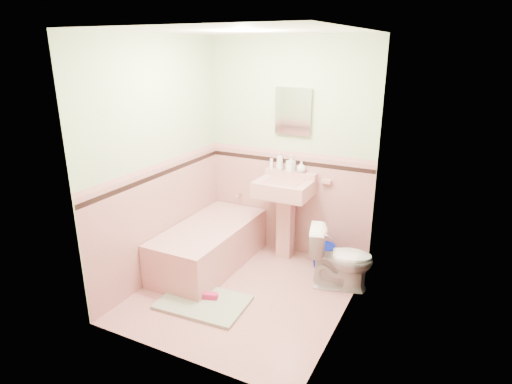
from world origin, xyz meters
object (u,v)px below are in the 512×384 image
at_px(bathtub, 210,247).
at_px(sink, 284,220).
at_px(shoe, 211,296).
at_px(soap_bottle_left, 280,161).
at_px(bucket, 323,256).
at_px(medicine_cabinet, 293,111).
at_px(soap_bottle_right, 301,167).
at_px(soap_bottle_mid, 291,163).
at_px(toilet, 341,258).

height_order(bathtub, sink, sink).
bearing_deg(shoe, soap_bottle_left, 64.71).
distance_m(soap_bottle_left, bucket, 1.19).
bearing_deg(sink, bathtub, -142.07).
height_order(medicine_cabinet, soap_bottle_right, medicine_cabinet).
bearing_deg(soap_bottle_mid, medicine_cabinet, 83.88).
relative_size(medicine_cabinet, soap_bottle_mid, 2.76).
bearing_deg(bucket, medicine_cabinet, 157.34).
bearing_deg(sink, medicine_cabinet, 90.00).
bearing_deg(soap_bottle_left, soap_bottle_mid, 0.00).
bearing_deg(toilet, bathtub, 82.73).
xyz_separation_m(medicine_cabinet, soap_bottle_left, (-0.14, -0.03, -0.57)).
bearing_deg(soap_bottle_right, toilet, -37.94).
bearing_deg(soap_bottle_mid, soap_bottle_left, 180.00).
bearing_deg(medicine_cabinet, soap_bottle_mid, -96.12).
xyz_separation_m(soap_bottle_mid, toilet, (0.78, -0.51, -0.79)).
xyz_separation_m(soap_bottle_left, bucket, (0.63, -0.18, -1.00)).
bearing_deg(shoe, bathtub, 103.10).
distance_m(medicine_cabinet, soap_bottle_right, 0.63).
height_order(bathtub, toilet, toilet).
bearing_deg(soap_bottle_mid, toilet, -33.03).
height_order(sink, soap_bottle_left, soap_bottle_left).
relative_size(soap_bottle_mid, toilet, 0.27).
distance_m(medicine_cabinet, toilet, 1.67).
bearing_deg(toilet, bucket, 25.29).
distance_m(soap_bottle_left, soap_bottle_right, 0.27).
bearing_deg(toilet, soap_bottle_right, 36.85).
distance_m(sink, shoe, 1.27).
bearing_deg(bathtub, medicine_cabinet, 47.42).
relative_size(bathtub, medicine_cabinet, 3.02).
distance_m(soap_bottle_mid, shoe, 1.73).
xyz_separation_m(soap_bottle_mid, soap_bottle_right, (0.13, 0.00, -0.02)).
height_order(medicine_cabinet, bucket, medicine_cabinet).
bearing_deg(sink, bucket, 0.44).
bearing_deg(bucket, shoe, -123.00).
bearing_deg(shoe, soap_bottle_right, 53.91).
xyz_separation_m(medicine_cabinet, soap_bottle_mid, (-0.00, -0.03, -0.59)).
xyz_separation_m(medicine_cabinet, shoe, (-0.27, -1.38, -1.64)).
distance_m(sink, bucket, 0.60).
relative_size(medicine_cabinet, shoe, 3.57).
bearing_deg(sink, soap_bottle_left, 127.48).
bearing_deg(bathtub, toilet, 7.94).
bearing_deg(toilet, shoe, 113.65).
distance_m(bathtub, toilet, 1.47).
bearing_deg(soap_bottle_left, medicine_cabinet, 12.26).
xyz_separation_m(soap_bottle_left, shoe, (-0.13, -1.35, -1.07)).
relative_size(soap_bottle_left, shoe, 1.50).
distance_m(bathtub, shoe, 0.78).
distance_m(soap_bottle_right, toilet, 1.12).
bearing_deg(soap_bottle_left, sink, -52.52).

